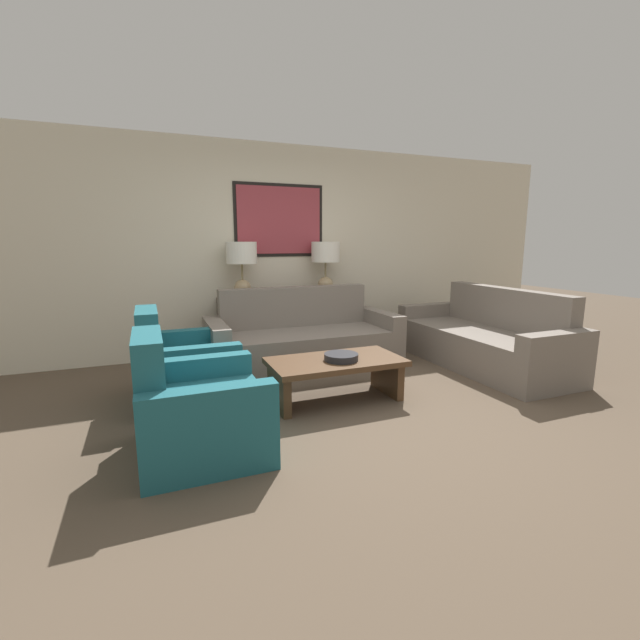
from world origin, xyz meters
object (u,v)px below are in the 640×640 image
object	(u,v)px
table_lamp_right	(325,259)
coffee_table	(336,370)
armchair_near_back_wall	(184,369)
table_lamp_left	(242,261)
console_table	(286,325)
decorative_bowl	(341,357)
couch_by_back_wall	(303,341)
armchair_near_camera	(197,412)
couch_by_side	(484,341)

from	to	relation	value
table_lamp_right	coffee_table	size ratio (longest dim) A/B	0.57
coffee_table	armchair_near_back_wall	distance (m)	1.38
armchair_near_back_wall	table_lamp_left	bearing A→B (deg)	56.79
console_table	decorative_bowl	world-z (taller)	console_table
console_table	couch_by_back_wall	size ratio (longest dim) A/B	0.78
decorative_bowl	coffee_table	bearing A→B (deg)	120.88
console_table	armchair_near_camera	xyz separation A→B (m)	(-1.37, -2.34, -0.08)
couch_by_side	decorative_bowl	size ratio (longest dim) A/B	7.09
armchair_near_back_wall	armchair_near_camera	xyz separation A→B (m)	(0.00, -1.08, 0.00)
table_lamp_right	armchair_near_back_wall	world-z (taller)	table_lamp_right
table_lamp_right	armchair_near_back_wall	xyz separation A→B (m)	(-1.92, -1.26, -0.92)
armchair_near_camera	table_lamp_left	bearing A→B (deg)	70.60
table_lamp_left	coffee_table	distance (m)	2.07
console_table	armchair_near_back_wall	world-z (taller)	armchair_near_back_wall
console_table	table_lamp_right	xyz separation A→B (m)	(0.55, 0.00, 0.83)
console_table	couch_by_back_wall	bearing A→B (deg)	-90.00
couch_by_back_wall	armchair_near_camera	distance (m)	2.18
armchair_near_back_wall	couch_by_side	bearing A→B (deg)	-2.68
table_lamp_right	couch_by_side	size ratio (longest dim) A/B	0.32
table_lamp_left	coffee_table	size ratio (longest dim) A/B	0.57
coffee_table	armchair_near_camera	size ratio (longest dim) A/B	1.36
console_table	decorative_bowl	size ratio (longest dim) A/B	5.53
couch_by_back_wall	coffee_table	size ratio (longest dim) A/B	1.80
couch_by_back_wall	armchair_near_back_wall	distance (m)	1.50
table_lamp_left	armchair_near_camera	size ratio (longest dim) A/B	0.78
couch_by_side	armchair_near_camera	distance (m)	3.47
table_lamp_right	coffee_table	world-z (taller)	table_lamp_right
decorative_bowl	armchair_near_camera	world-z (taller)	armchair_near_camera
couch_by_back_wall	armchair_near_back_wall	xyz separation A→B (m)	(-1.37, -0.61, -0.01)
armchair_near_camera	coffee_table	bearing A→B (deg)	22.93
console_table	couch_by_side	world-z (taller)	couch_by_side
table_lamp_right	decorative_bowl	world-z (taller)	table_lamp_right
table_lamp_right	armchair_near_camera	size ratio (longest dim) A/B	0.78
armchair_near_back_wall	coffee_table	bearing A→B (deg)	-22.93
table_lamp_left	armchair_near_back_wall	bearing A→B (deg)	-123.21
decorative_bowl	armchair_near_camera	bearing A→B (deg)	-159.49
table_lamp_left	couch_by_back_wall	distance (m)	1.24
console_table	coffee_table	distance (m)	1.80
couch_by_side	armchair_near_camera	world-z (taller)	couch_by_side
couch_by_side	couch_by_back_wall	bearing A→B (deg)	158.71
couch_by_back_wall	couch_by_side	world-z (taller)	same
couch_by_back_wall	armchair_near_camera	size ratio (longest dim) A/B	2.45
couch_by_back_wall	decorative_bowl	distance (m)	1.21
table_lamp_right	couch_by_side	world-z (taller)	table_lamp_right
couch_by_back_wall	armchair_near_camera	world-z (taller)	couch_by_back_wall
table_lamp_left	couch_by_side	world-z (taller)	table_lamp_left
console_table	couch_by_back_wall	world-z (taller)	couch_by_back_wall
table_lamp_left	decorative_bowl	bearing A→B (deg)	-75.33
armchair_near_camera	couch_by_back_wall	bearing A→B (deg)	50.92
couch_by_side	table_lamp_right	bearing A→B (deg)	135.17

